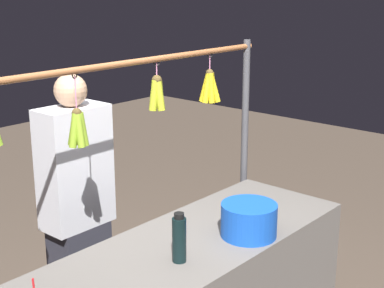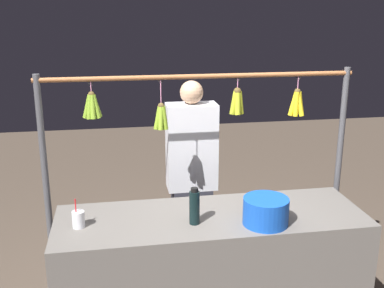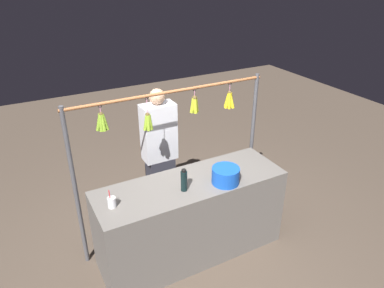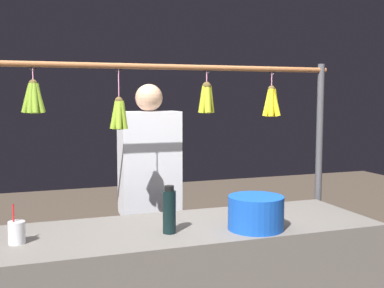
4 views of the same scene
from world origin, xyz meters
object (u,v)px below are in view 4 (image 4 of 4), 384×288
object	(u,v)px
blue_bucket	(256,213)
vendor_person	(150,209)
drink_cup	(17,232)
water_bottle	(169,211)

from	to	relation	value
blue_bucket	vendor_person	distance (m)	1.04
blue_bucket	drink_cup	size ratio (longest dim) A/B	1.54
water_bottle	vendor_person	size ratio (longest dim) A/B	0.14
drink_cup	vendor_person	world-z (taller)	vendor_person
drink_cup	vendor_person	xyz separation A→B (m)	(-0.83, -0.84, -0.15)
vendor_person	blue_bucket	bearing A→B (deg)	106.40
blue_bucket	vendor_person	xyz separation A→B (m)	(0.29, -0.98, -0.18)
blue_bucket	drink_cup	world-z (taller)	drink_cup
water_bottle	vendor_person	distance (m)	0.94
drink_cup	blue_bucket	bearing A→B (deg)	172.61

